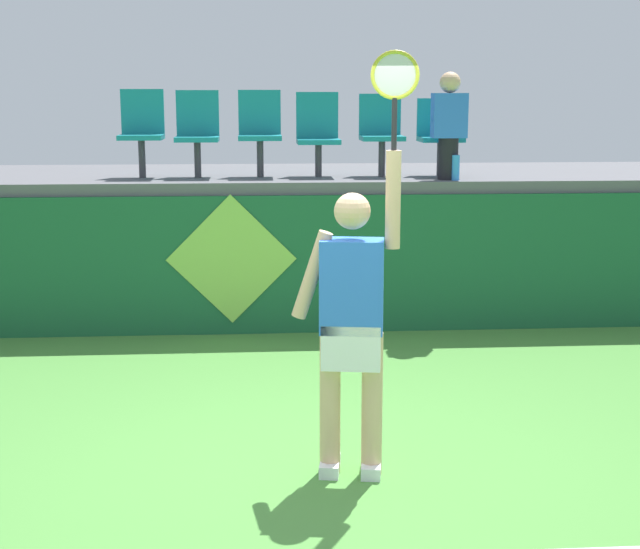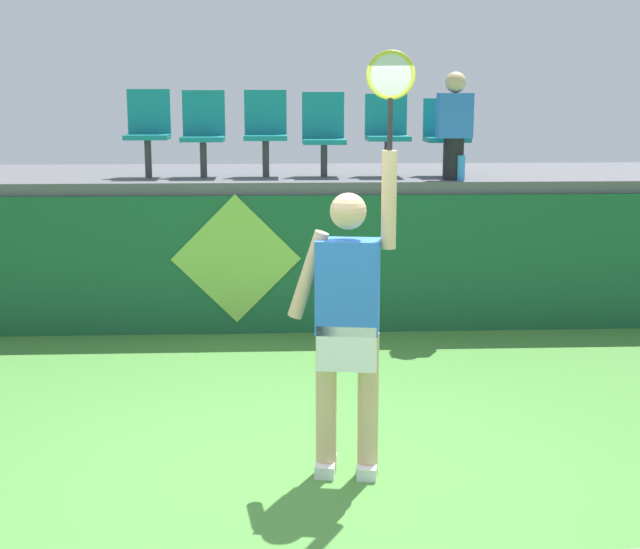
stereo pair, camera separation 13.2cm
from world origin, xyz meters
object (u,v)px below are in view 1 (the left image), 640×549
at_px(stadium_chair_3, 318,132).
at_px(tennis_player, 353,318).
at_px(stadium_chair_2, 260,129).
at_px(stadium_chair_5, 439,133).
at_px(stadium_chair_0, 142,128).
at_px(water_bottle, 456,168).
at_px(stadium_chair_4, 381,130).
at_px(spectator_0, 449,123).
at_px(stadium_chair_1, 197,130).

bearing_deg(stadium_chair_3, tennis_player, -90.95).
height_order(tennis_player, stadium_chair_2, tennis_player).
relative_size(stadium_chair_3, stadium_chair_5, 1.08).
bearing_deg(stadium_chair_0, stadium_chair_3, 0.10).
distance_m(tennis_player, stadium_chair_5, 4.49).
bearing_deg(stadium_chair_5, tennis_player, -107.86).
bearing_deg(stadium_chair_0, tennis_player, -67.44).
bearing_deg(stadium_chair_5, stadium_chair_0, 179.89).
relative_size(water_bottle, stadium_chair_0, 0.28).
height_order(tennis_player, stadium_chair_0, tennis_player).
bearing_deg(stadium_chair_5, stadium_chair_4, 179.69).
xyz_separation_m(stadium_chair_4, stadium_chair_5, (0.62, -0.00, -0.02)).
relative_size(tennis_player, water_bottle, 10.32).
bearing_deg(stadium_chair_3, spectator_0, -20.45).
bearing_deg(stadium_chair_0, stadium_chair_1, 0.15).
bearing_deg(tennis_player, stadium_chair_0, 112.56).
xyz_separation_m(tennis_player, stadium_chair_2, (-0.53, 4.18, 0.98)).
bearing_deg(water_bottle, stadium_chair_3, 156.76).
relative_size(stadium_chair_1, stadium_chair_2, 1.00).
height_order(water_bottle, spectator_0, spectator_0).
xyz_separation_m(tennis_player, stadium_chair_0, (-1.74, 4.18, 0.99)).
bearing_deg(stadium_chair_3, stadium_chair_1, -179.92).
relative_size(stadium_chair_0, stadium_chair_3, 1.03).
height_order(water_bottle, stadium_chair_1, stadium_chair_1).
bearing_deg(stadium_chair_1, stadium_chair_0, -179.85).
bearing_deg(stadium_chair_4, water_bottle, -40.09).
height_order(tennis_player, stadium_chair_3, tennis_player).
relative_size(stadium_chair_4, spectator_0, 0.80).
height_order(water_bottle, stadium_chair_5, stadium_chair_5).
bearing_deg(stadium_chair_2, stadium_chair_4, -0.13).
height_order(water_bottle, stadium_chair_3, stadium_chair_3).
bearing_deg(water_bottle, stadium_chair_4, 139.91).
xyz_separation_m(stadium_chair_3, stadium_chair_4, (0.66, -0.01, 0.01)).
height_order(stadium_chair_1, stadium_chair_5, stadium_chair_1).
distance_m(stadium_chair_0, stadium_chair_2, 1.21).
bearing_deg(stadium_chair_5, water_bottle, -84.03).
xyz_separation_m(stadium_chair_0, stadium_chair_5, (3.08, -0.01, -0.05)).
relative_size(stadium_chair_3, spectator_0, 0.82).
distance_m(water_bottle, spectator_0, 0.45).
bearing_deg(stadium_chair_2, stadium_chair_1, 179.90).
bearing_deg(stadium_chair_0, water_bottle, -10.28).
height_order(tennis_player, stadium_chair_1, tennis_player).
distance_m(tennis_player, stadium_chair_2, 4.33).
bearing_deg(stadium_chair_4, stadium_chair_2, 179.87).
distance_m(stadium_chair_2, stadium_chair_5, 1.88).
distance_m(stadium_chair_2, stadium_chair_4, 1.26).
distance_m(tennis_player, spectator_0, 4.08).
bearing_deg(spectator_0, tennis_player, -109.94).
bearing_deg(tennis_player, stadium_chair_1, 105.66).
height_order(tennis_player, spectator_0, tennis_player).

